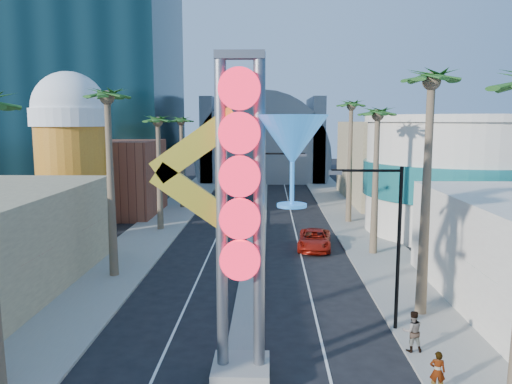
# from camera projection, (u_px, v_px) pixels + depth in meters

# --- Properties ---
(sidewalk_west) EXTENTS (5.00, 100.00, 0.15)m
(sidewalk_west) POSITION_uv_depth(u_px,v_px,m) (166.00, 219.00, 51.29)
(sidewalk_west) COLOR gray
(sidewalk_west) RESTS_ON ground
(sidewalk_east) EXTENTS (5.00, 100.00, 0.15)m
(sidewalk_east) POSITION_uv_depth(u_px,v_px,m) (352.00, 220.00, 50.79)
(sidewalk_east) COLOR gray
(sidewalk_east) RESTS_ON ground
(median) EXTENTS (1.60, 84.00, 0.15)m
(median) POSITION_uv_depth(u_px,v_px,m) (259.00, 214.00, 54.01)
(median) COLOR gray
(median) RESTS_ON ground
(hotel_tower) EXTENTS (20.00, 20.00, 50.00)m
(hotel_tower) POSITION_uv_depth(u_px,v_px,m) (93.00, 5.00, 64.93)
(hotel_tower) COLOR black
(hotel_tower) RESTS_ON ground
(brick_filler_west) EXTENTS (10.00, 10.00, 8.00)m
(brick_filler_west) POSITION_uv_depth(u_px,v_px,m) (111.00, 178.00, 53.88)
(brick_filler_west) COLOR brown
(brick_filler_west) RESTS_ON ground
(filler_east) EXTENTS (10.00, 20.00, 10.00)m
(filler_east) POSITION_uv_depth(u_px,v_px,m) (388.00, 162.00, 62.80)
(filler_east) COLOR #968461
(filler_east) RESTS_ON ground
(beer_mug) EXTENTS (7.00, 7.00, 14.50)m
(beer_mug) POSITION_uv_depth(u_px,v_px,m) (71.00, 146.00, 45.44)
(beer_mug) COLOR #BD5B19
(beer_mug) RESTS_ON ground
(turquoise_building) EXTENTS (16.60, 16.60, 10.60)m
(turquoise_building) POSITION_uv_depth(u_px,v_px,m) (457.00, 175.00, 44.89)
(turquoise_building) COLOR beige
(turquoise_building) RESTS_ON ground
(canopy) EXTENTS (22.00, 16.00, 22.00)m
(canopy) POSITION_uv_depth(u_px,v_px,m) (263.00, 154.00, 87.06)
(canopy) COLOR slate
(canopy) RESTS_ON ground
(neon_sign) EXTENTS (6.53, 2.60, 12.55)m
(neon_sign) POSITION_uv_depth(u_px,v_px,m) (262.00, 197.00, 18.29)
(neon_sign) COLOR gray
(neon_sign) RESTS_ON ground
(streetlight_0) EXTENTS (3.79, 0.25, 8.00)m
(streetlight_0) POSITION_uv_depth(u_px,v_px,m) (262.00, 195.00, 35.51)
(streetlight_0) COLOR black
(streetlight_0) RESTS_ON ground
(streetlight_1) EXTENTS (3.79, 0.25, 8.00)m
(streetlight_1) POSITION_uv_depth(u_px,v_px,m) (256.00, 165.00, 59.29)
(streetlight_1) COLOR black
(streetlight_1) RESTS_ON ground
(streetlight_2) EXTENTS (3.45, 0.25, 8.00)m
(streetlight_2) POSITION_uv_depth(u_px,v_px,m) (389.00, 233.00, 23.47)
(streetlight_2) COLOR black
(streetlight_2) RESTS_ON ground
(palm_1) EXTENTS (2.40, 2.40, 12.70)m
(palm_1) POSITION_uv_depth(u_px,v_px,m) (108.00, 109.00, 30.96)
(palm_1) COLOR brown
(palm_1) RESTS_ON ground
(palm_2) EXTENTS (2.40, 2.40, 11.20)m
(palm_2) POSITION_uv_depth(u_px,v_px,m) (158.00, 128.00, 45.00)
(palm_2) COLOR brown
(palm_2) RESTS_ON ground
(palm_3) EXTENTS (2.40, 2.40, 11.20)m
(palm_3) POSITION_uv_depth(u_px,v_px,m) (181.00, 126.00, 56.88)
(palm_3) COLOR brown
(palm_3) RESTS_ON ground
(palm_5) EXTENTS (2.40, 2.40, 13.20)m
(palm_5) POSITION_uv_depth(u_px,v_px,m) (431.00, 97.00, 24.49)
(palm_5) COLOR brown
(palm_5) RESTS_ON ground
(palm_6) EXTENTS (2.40, 2.40, 11.70)m
(palm_6) POSITION_uv_depth(u_px,v_px,m) (377.00, 123.00, 36.55)
(palm_6) COLOR brown
(palm_6) RESTS_ON ground
(palm_7) EXTENTS (2.40, 2.40, 12.70)m
(palm_7) POSITION_uv_depth(u_px,v_px,m) (351.00, 113.00, 48.30)
(palm_7) COLOR brown
(palm_7) RESTS_ON ground
(red_pickup) EXTENTS (3.11, 5.70, 1.52)m
(red_pickup) POSITION_uv_depth(u_px,v_px,m) (315.00, 240.00, 39.53)
(red_pickup) COLOR #A7180C
(red_pickup) RESTS_ON ground
(pedestrian_a) EXTENTS (0.64, 0.49, 1.56)m
(pedestrian_a) POSITION_uv_depth(u_px,v_px,m) (437.00, 371.00, 18.38)
(pedestrian_a) COLOR gray
(pedestrian_a) RESTS_ON sidewalk_east
(pedestrian_b) EXTENTS (0.91, 0.73, 1.81)m
(pedestrian_b) POSITION_uv_depth(u_px,v_px,m) (412.00, 331.00, 21.59)
(pedestrian_b) COLOR gray
(pedestrian_b) RESTS_ON sidewalk_east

